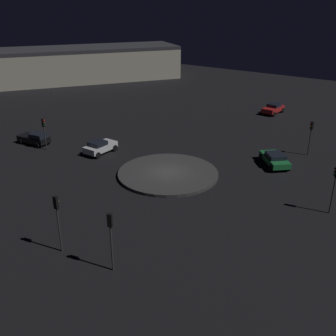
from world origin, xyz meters
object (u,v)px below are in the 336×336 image
(traffic_light_east, at_px, (335,181))
(traffic_light_west, at_px, (44,128))
(car_black, at_px, (35,138))
(car_red, at_px, (273,108))
(traffic_light_northeast, at_px, (311,131))
(traffic_light_south, at_px, (57,213))
(car_white, at_px, (100,147))
(traffic_light_south_near, at_px, (111,231))
(car_green, at_px, (275,159))
(store_building, at_px, (83,64))

(traffic_light_east, bearing_deg, traffic_light_west, 1.72)
(car_black, relative_size, car_red, 0.96)
(traffic_light_west, distance_m, traffic_light_northeast, 29.83)
(car_red, relative_size, traffic_light_south, 0.99)
(traffic_light_east, bearing_deg, car_black, 0.40)
(car_red, height_order, traffic_light_east, traffic_light_east)
(car_black, distance_m, traffic_light_east, 33.61)
(traffic_light_south, bearing_deg, car_white, 30.96)
(car_red, xyz_separation_m, traffic_light_south_near, (5.90, -41.74, 2.22))
(car_white, relative_size, traffic_light_northeast, 0.99)
(car_white, relative_size, traffic_light_south_near, 0.92)
(car_red, height_order, traffic_light_south_near, traffic_light_south_near)
(car_white, relative_size, traffic_light_east, 0.93)
(car_green, relative_size, traffic_light_northeast, 1.12)
(car_white, distance_m, store_building, 44.10)
(car_white, bearing_deg, traffic_light_west, 115.24)
(car_green, bearing_deg, traffic_light_west, -107.78)
(traffic_light_east, bearing_deg, car_red, -65.52)
(car_green, distance_m, traffic_light_northeast, 5.71)
(traffic_light_south_near, distance_m, store_building, 65.18)
(traffic_light_west, xyz_separation_m, traffic_light_northeast, (25.17, 16.00, 0.12))
(car_green, relative_size, traffic_light_west, 1.17)
(traffic_light_south, bearing_deg, traffic_light_east, -45.71)
(traffic_light_west, height_order, traffic_light_south_near, traffic_light_south_near)
(car_black, bearing_deg, car_red, -128.06)
(car_white, height_order, car_black, car_white)
(store_building, bearing_deg, traffic_light_northeast, 106.85)
(traffic_light_south_near, xyz_separation_m, traffic_light_east, (9.38, 15.75, -0.04))
(car_white, bearing_deg, car_black, 105.23)
(traffic_light_northeast, height_order, traffic_light_east, traffic_light_east)
(traffic_light_south_near, relative_size, traffic_light_northeast, 1.08)
(car_black, xyz_separation_m, traffic_light_northeast, (27.80, 15.57, 2.03))
(traffic_light_east, bearing_deg, store_building, -31.38)
(traffic_light_northeast, bearing_deg, traffic_light_west, -21.90)
(car_black, bearing_deg, traffic_light_west, 164.05)
(car_red, xyz_separation_m, store_building, (-42.79, 1.59, 2.61))
(car_red, height_order, traffic_light_west, traffic_light_west)
(car_green, distance_m, car_red, 20.65)
(car_white, xyz_separation_m, traffic_light_south_near, (15.47, -14.44, 2.20))
(traffic_light_south_near, relative_size, store_building, 0.11)
(car_green, bearing_deg, traffic_light_south_near, -48.04)
(traffic_light_south, height_order, store_building, store_building)
(car_black, distance_m, traffic_light_northeast, 31.93)
(traffic_light_west, distance_m, traffic_light_south_near, 24.27)
(traffic_light_south, bearing_deg, traffic_light_northeast, -21.86)
(traffic_light_west, distance_m, traffic_light_east, 30.98)
(traffic_light_west, relative_size, store_building, 0.09)
(car_green, bearing_deg, traffic_light_east, 4.14)
(car_black, relative_size, traffic_light_northeast, 1.05)
(traffic_light_south, relative_size, store_building, 0.11)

